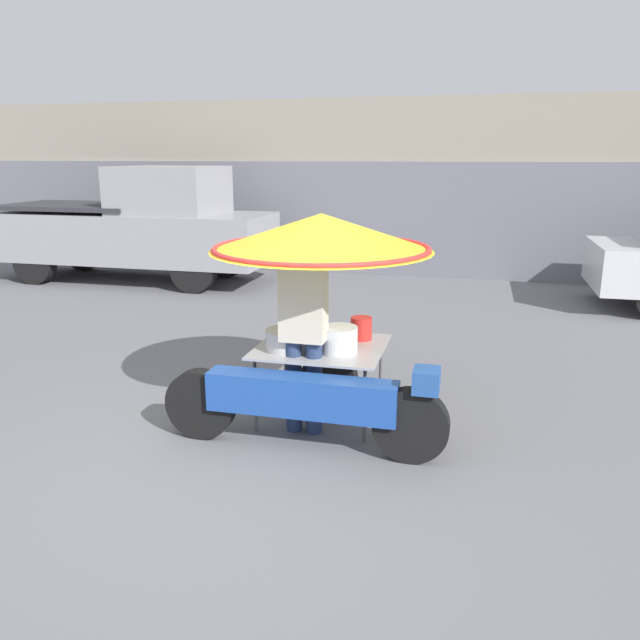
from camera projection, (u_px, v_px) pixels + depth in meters
name	position (u px, v px, depth m)	size (l,w,h in m)	color
ground_plane	(242.00, 464.00, 4.86)	(36.00, 36.00, 0.00)	slate
shopfront_building	(398.00, 187.00, 13.08)	(28.00, 2.06, 3.42)	gray
vendor_motorcycle_cart	(320.00, 265.00, 5.31)	(2.37, 1.93, 1.86)	black
vendor_person	(303.00, 327.00, 5.22)	(0.38, 0.22, 1.67)	navy
pickup_truck	(138.00, 227.00, 11.77)	(5.36, 1.78, 2.15)	black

